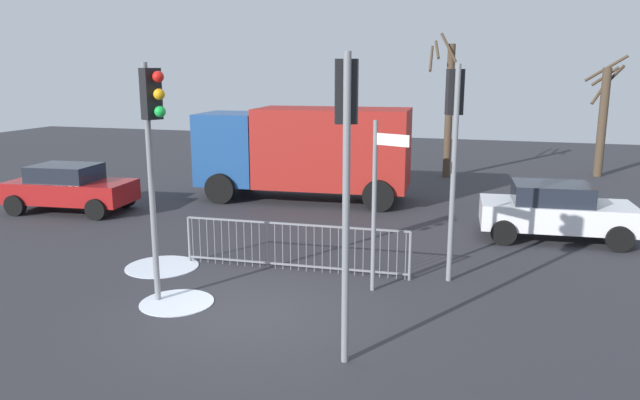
% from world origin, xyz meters
% --- Properties ---
extents(ground_plane, '(60.00, 60.00, 0.00)m').
position_xyz_m(ground_plane, '(0.00, 0.00, 0.00)').
color(ground_plane, '#2D2D33').
extents(traffic_light_rear_right, '(0.37, 0.55, 4.58)m').
position_xyz_m(traffic_light_rear_right, '(2.08, -1.18, 3.35)').
color(traffic_light_rear_right, slate).
rests_on(traffic_light_rear_right, ground).
extents(traffic_light_rear_left, '(0.53, 0.40, 4.46)m').
position_xyz_m(traffic_light_rear_left, '(-1.80, -0.01, 3.27)').
color(traffic_light_rear_left, slate).
rests_on(traffic_light_rear_left, ground).
extents(traffic_light_mid_right, '(0.38, 0.54, 4.45)m').
position_xyz_m(traffic_light_mid_right, '(3.26, 2.93, 3.26)').
color(traffic_light_mid_right, slate).
rests_on(traffic_light_mid_right, ground).
extents(direction_sign_post, '(0.74, 0.34, 3.40)m').
position_xyz_m(direction_sign_post, '(1.95, 1.75, 1.89)').
color(direction_sign_post, slate).
rests_on(direction_sign_post, ground).
extents(pedestrian_guard_railing, '(5.10, 0.27, 1.07)m').
position_xyz_m(pedestrian_guard_railing, '(-0.00, 2.47, 0.55)').
color(pedestrian_guard_railing, slate).
rests_on(pedestrian_guard_railing, ground).
extents(car_white_far, '(3.92, 2.18, 1.47)m').
position_xyz_m(car_white_far, '(5.63, 6.84, 0.77)').
color(car_white_far, silver).
rests_on(car_white_far, ground).
extents(car_red_trailing, '(3.95, 2.23, 1.47)m').
position_xyz_m(car_red_trailing, '(-8.57, 5.82, 0.77)').
color(car_red_trailing, maroon).
rests_on(car_red_trailing, ground).
extents(delivery_truck, '(7.20, 3.15, 3.10)m').
position_xyz_m(delivery_truck, '(-2.09, 9.62, 1.74)').
color(delivery_truck, maroon).
rests_on(delivery_truck, ground).
extents(bare_tree_left, '(1.17, 1.63, 5.77)m').
position_xyz_m(bare_tree_left, '(2.02, 15.58, 2.89)').
color(bare_tree_left, '#473828').
rests_on(bare_tree_left, ground).
extents(bare_tree_centre, '(1.61, 1.06, 4.96)m').
position_xyz_m(bare_tree_centre, '(8.10, 17.62, 2.45)').
color(bare_tree_centre, '#473828').
rests_on(bare_tree_centre, ground).
extents(snow_patch_kerb, '(1.39, 1.39, 0.01)m').
position_xyz_m(snow_patch_kerb, '(-1.52, 0.02, 0.01)').
color(snow_patch_kerb, silver).
rests_on(snow_patch_kerb, ground).
extents(snow_patch_island, '(1.62, 1.62, 0.01)m').
position_xyz_m(snow_patch_island, '(-2.93, 1.82, 0.01)').
color(snow_patch_island, silver).
rests_on(snow_patch_island, ground).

